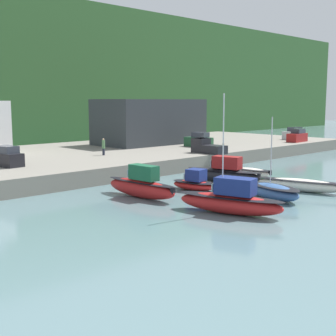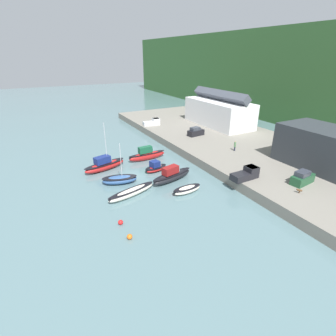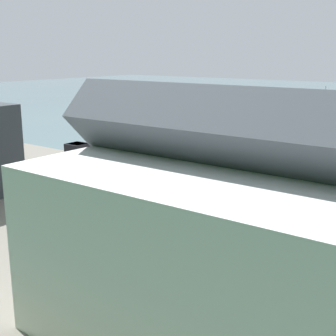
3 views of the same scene
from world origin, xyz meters
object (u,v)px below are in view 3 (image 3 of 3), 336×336
Objects in this scene: moored_boat_0 at (297,176)px; dog_on_quay at (14,152)px; moored_boat_6 at (224,150)px; parked_car_2 at (282,217)px; mooring_buoy_0 at (179,140)px; moored_boat_2 at (200,161)px; person_on_quay at (115,183)px; mooring_buoy_1 at (199,142)px; pickup_truck_0 at (85,152)px; moored_boat_5 at (262,154)px; moored_boat_1 at (245,169)px; moored_boat_3 at (164,159)px; moored_boat_4 at (320,158)px.

moored_boat_0 is 29.60m from dog_on_quay.
parked_car_2 is at bearing 111.64° from moored_boat_6.
mooring_buoy_0 is at bearing -31.30° from moored_boat_0.
moored_boat_2 is 17.32m from person_on_quay.
moored_boat_6 is 7.62m from mooring_buoy_1.
pickup_truck_0 is 6.95× the size of mooring_buoy_0.
pickup_truck_0 reaches higher than mooring_buoy_1.
moored_boat_5 reaches higher than moored_boat_0.
moored_boat_2 is 16.72m from mooring_buoy_0.
moored_boat_0 reaches higher than moored_boat_1.
dog_on_quay is (10.58, 12.78, 1.64)m from moored_boat_3.
moored_boat_0 is 0.97× the size of moored_boat_6.
person_on_quay reaches higher than moored_boat_3.
moored_boat_0 is 16.21m from moored_boat_3.
moored_boat_0 reaches higher than dog_on_quay.
dog_on_quay is at bearing 46.06° from moored_boat_3.
moored_boat_2 is 14.63m from mooring_buoy_1.
dog_on_quay is at bearing 24.54° from moored_boat_4.
moored_boat_5 is 5.06m from moored_boat_6.
mooring_buoy_1 is at bearing -35.32° from moored_boat_0.
moored_boat_4 is at bearing 171.85° from mooring_buoy_0.
moored_boat_6 is 13.07× the size of mooring_buoy_1.
moored_boat_3 is at bearing -108.73° from pickup_truck_0.
moored_boat_0 is at bearing 147.35° from moored_boat_5.
moored_boat_0 is 1.92× the size of parked_car_2.
moored_boat_6 reaches higher than mooring_buoy_0.
moored_boat_2 reaches higher than mooring_buoy_0.
moored_boat_4 is 1.27× the size of moored_boat_5.
moored_boat_0 is 0.92× the size of moored_boat_4.
moored_boat_5 is 27.68m from parked_car_2.
pickup_truck_0 is at bearing 29.68° from moored_boat_4.
moored_boat_1 is 1.04× the size of pickup_truck_0.
mooring_buoy_0 is at bearing -63.38° from person_on_quay.
moored_boat_1 is 0.57× the size of moored_boat_6.
moored_boat_4 is at bearing -153.39° from moored_boat_3.
parked_car_2 is at bearing -175.83° from person_on_quay.
moored_boat_5 is (-3.43, -8.39, -0.31)m from moored_boat_2.
moored_boat_0 is 12.35× the size of mooring_buoy_0.
pickup_truck_0 is (24.51, -6.40, -0.10)m from parked_car_2.
mooring_buoy_0 is (21.72, -3.11, -0.72)m from moored_boat_4.
moored_boat_4 is 26.20m from pickup_truck_0.
moored_boat_3 is at bearing -44.08° from parked_car_2.
moored_boat_2 is at bearing -79.40° from person_on_quay.
pickup_truck_0 is at bearing 23.14° from moored_boat_0.
moored_boat_3 is 0.72× the size of moored_boat_5.
moored_boat_4 is at bearing -132.25° from moored_boat_1.
moored_boat_5 is 15.34m from mooring_buoy_0.
person_on_quay is (0.26, 25.32, 2.13)m from moored_boat_5.
moored_boat_0 is 12.64× the size of mooring_buoy_1.
moored_boat_2 is at bearing 176.01° from moored_boat_3.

